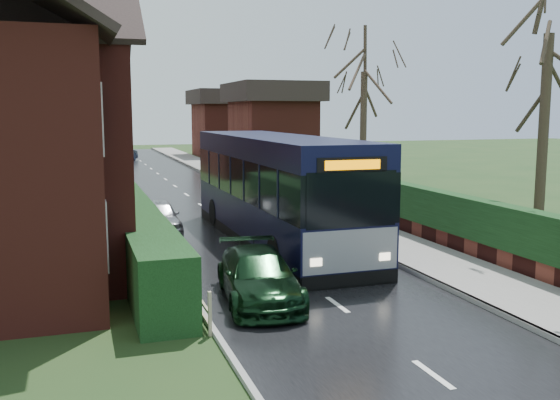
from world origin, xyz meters
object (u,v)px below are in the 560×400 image
object	(u,v)px
car_silver	(157,217)
bus	(276,190)
bus_stop_sign	(380,183)
car_green	(259,276)

from	to	relation	value
car_silver	bus	bearing A→B (deg)	-38.72
bus	bus_stop_sign	bearing A→B (deg)	-21.84
bus	car_silver	size ratio (longest dim) A/B	3.29
car_silver	bus_stop_sign	world-z (taller)	bus_stop_sign
car_green	bus	bearing A→B (deg)	75.28
car_green	bus_stop_sign	world-z (taller)	bus_stop_sign
car_silver	car_green	world-z (taller)	car_silver
bus	car_silver	bearing A→B (deg)	141.19
bus	car_green	world-z (taller)	bus
car_silver	bus_stop_sign	size ratio (longest dim) A/B	1.16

